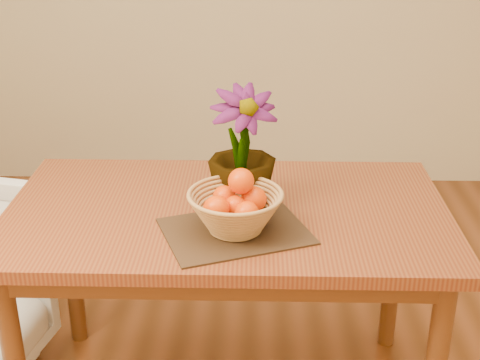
{
  "coord_description": "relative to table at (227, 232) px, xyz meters",
  "views": [
    {
      "loc": [
        0.09,
        -1.6,
        1.68
      ],
      "look_at": [
        0.04,
        0.17,
        0.9
      ],
      "focal_mm": 50.0,
      "sensor_mm": 36.0,
      "label": 1
    }
  ],
  "objects": [
    {
      "name": "table",
      "position": [
        0.0,
        0.0,
        0.0
      ],
      "size": [
        1.4,
        0.8,
        0.75
      ],
      "color": "brown",
      "rests_on": "floor"
    },
    {
      "name": "potted_plant",
      "position": [
        0.05,
        0.03,
        0.28
      ],
      "size": [
        0.26,
        0.26,
        0.38
      ],
      "primitive_type": "imported",
      "rotation": [
        0.0,
        0.0,
        0.27
      ],
      "color": "#163F12",
      "rests_on": "table"
    },
    {
      "name": "placemat",
      "position": [
        0.03,
        -0.16,
        0.09
      ],
      "size": [
        0.49,
        0.43,
        0.01
      ],
      "primitive_type": "cube",
      "rotation": [
        0.0,
        0.0,
        0.37
      ],
      "color": "#332012",
      "rests_on": "table"
    },
    {
      "name": "wicker_basket",
      "position": [
        0.03,
        -0.16,
        0.15
      ],
      "size": [
        0.28,
        0.28,
        0.11
      ],
      "color": "#A67B45",
      "rests_on": "placemat"
    },
    {
      "name": "orange_pile",
      "position": [
        0.03,
        -0.16,
        0.19
      ],
      "size": [
        0.18,
        0.18,
        0.14
      ],
      "rotation": [
        0.0,
        0.0,
        -0.04
      ],
      "color": "#F93E04",
      "rests_on": "wicker_basket"
    }
  ]
}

